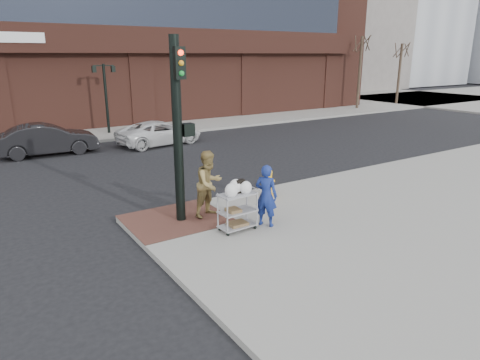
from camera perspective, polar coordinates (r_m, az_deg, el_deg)
ground at (r=11.91m, az=-3.96°, el=-6.67°), size 220.00×220.00×0.00m
sidewalk_far at (r=45.48m, az=-10.04°, el=10.35°), size 65.00×36.00×0.15m
brick_curb_ramp at (r=12.35m, az=-8.47°, el=-5.17°), size 2.80×2.40×0.01m
filler_block at (r=65.84m, az=11.15°, el=19.87°), size 14.00×20.00×18.00m
bare_tree_a at (r=39.26m, az=16.02°, el=18.13°), size 1.80×1.80×7.20m
bare_tree_b at (r=44.20m, az=20.84°, el=16.84°), size 1.80×1.80×6.70m
lamp_post at (r=26.70m, az=-17.49°, el=11.27°), size 1.32×0.22×4.00m
traffic_signal_pole at (r=11.58m, az=-8.20°, el=7.16°), size 0.61×0.51×5.00m
woman_blue at (r=11.54m, az=3.50°, el=-2.08°), size 0.68×0.75×1.71m
pedestrian_tan at (r=12.23m, az=-4.12°, el=-0.50°), size 1.10×0.96×1.92m
sedan_dark at (r=22.54m, az=-24.33°, el=4.95°), size 4.64×1.83×1.51m
minivan_white at (r=23.41m, az=-10.64°, el=6.21°), size 4.81×2.68×1.27m
utility_cart at (r=11.29m, az=-0.34°, el=-3.73°), size 1.02×0.60×1.37m
fire_hydrant at (r=14.05m, az=3.84°, el=-0.31°), size 0.44×0.31×0.93m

